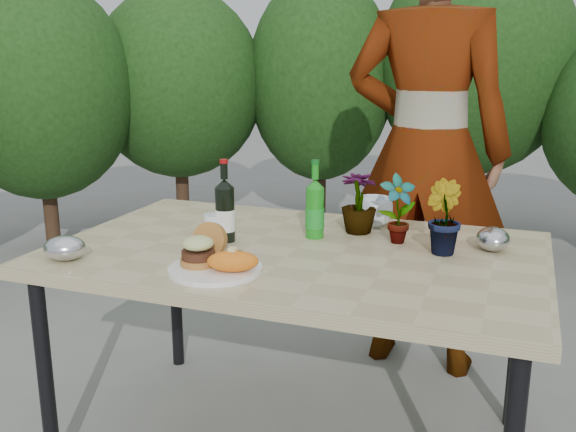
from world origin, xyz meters
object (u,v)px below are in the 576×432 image
(patio_table, at_px, (296,265))
(dinner_plate, at_px, (215,269))
(wine_bottle, at_px, (225,211))
(person, at_px, (427,151))

(patio_table, distance_m, dinner_plate, 0.34)
(patio_table, height_order, dinner_plate, dinner_plate)
(patio_table, relative_size, wine_bottle, 5.60)
(patio_table, bearing_deg, person, 70.61)
(patio_table, bearing_deg, dinner_plate, -115.94)
(person, bearing_deg, dinner_plate, 71.02)
(patio_table, relative_size, dinner_plate, 5.71)
(dinner_plate, xyz_separation_m, person, (0.44, 1.14, 0.22))
(dinner_plate, bearing_deg, wine_bottle, 110.09)
(person, bearing_deg, patio_table, 72.83)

